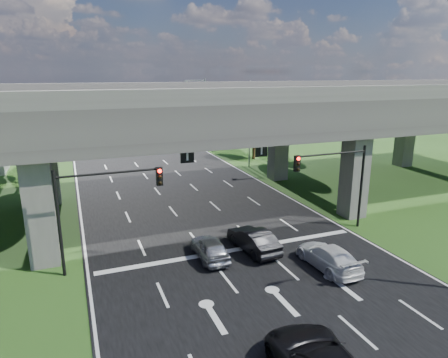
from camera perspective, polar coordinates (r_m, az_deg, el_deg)
ground at (r=22.80m, az=4.96°, el=-13.63°), size 160.00×160.00×0.00m
road at (r=31.25m, az=-3.17°, el=-5.39°), size 18.00×120.00×0.03m
overpass at (r=31.34m, az=-4.54°, el=9.52°), size 80.00×15.00×10.00m
signal_right at (r=28.36m, az=15.90°, el=0.74°), size 5.76×0.54×6.00m
signal_left at (r=22.85m, az=-17.35°, el=-2.80°), size 5.76×0.54×6.00m
streetlight_far at (r=46.30m, az=3.26°, el=8.75°), size 3.38×0.25×10.00m
streetlight_beyond at (r=61.15m, az=-3.06°, el=10.29°), size 3.38×0.25×10.00m
tree_left_near at (r=44.56m, az=-27.58°, el=5.49°), size 4.50×4.50×7.80m
tree_left_far at (r=60.27m, az=-25.22°, el=8.16°), size 4.80×4.80×8.32m
tree_right_near at (r=51.30m, az=4.39°, el=7.83°), size 4.20×4.20×7.28m
tree_right_mid at (r=59.79m, az=3.67°, el=8.56°), size 3.91×3.90×6.76m
tree_right_far at (r=65.63m, az=-2.53°, el=9.73°), size 4.50×4.50×7.80m
car_silver at (r=24.33m, az=-2.04°, el=-9.79°), size 1.66×3.98×1.35m
car_dark at (r=25.31m, az=4.21°, el=-8.66°), size 1.93×4.55×1.46m
car_white at (r=24.00m, az=14.67°, el=-10.68°), size 1.98×4.67×1.34m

